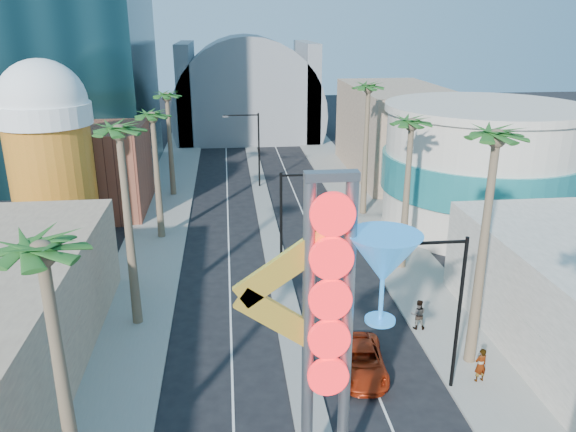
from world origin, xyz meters
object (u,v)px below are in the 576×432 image
at_px(neon_sign, 351,314).
at_px(red_pickup, 362,361).
at_px(pedestrian_a, 480,365).
at_px(pedestrian_b, 418,314).

relative_size(neon_sign, red_pickup, 2.53).
xyz_separation_m(neon_sign, pedestrian_a, (7.90, 5.25, -6.24)).
xyz_separation_m(pedestrian_a, pedestrian_b, (-1.42, 5.21, -0.00)).
bearing_deg(neon_sign, pedestrian_a, 33.60).
bearing_deg(pedestrian_b, neon_sign, 69.86).
distance_m(pedestrian_a, pedestrian_b, 5.40).
bearing_deg(neon_sign, pedestrian_b, 58.22).
bearing_deg(red_pickup, pedestrian_b, 47.46).
bearing_deg(pedestrian_b, red_pickup, 52.93).
height_order(red_pickup, pedestrian_b, pedestrian_b).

